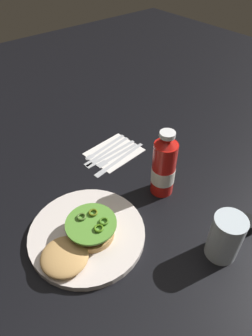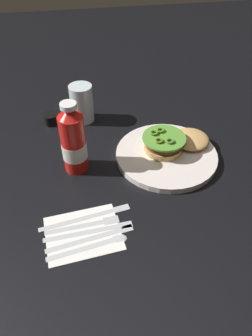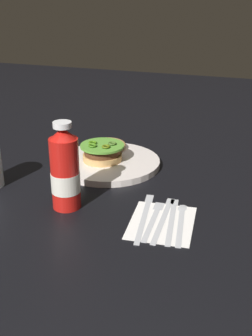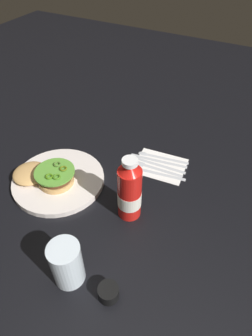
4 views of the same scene
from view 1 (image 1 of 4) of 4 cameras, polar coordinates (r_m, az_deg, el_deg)
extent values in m
plane|color=black|center=(0.81, 1.12, -8.69)|extent=(3.00, 3.00, 0.00)
cylinder|color=silver|center=(0.76, -7.53, -12.45)|extent=(0.29, 0.29, 0.02)
cylinder|color=tan|center=(0.74, -6.39, -12.39)|extent=(0.11, 0.11, 0.02)
cylinder|color=#512D19|center=(0.73, -6.49, -11.61)|extent=(0.10, 0.10, 0.02)
cylinder|color=red|center=(0.72, -6.56, -11.09)|extent=(0.09, 0.09, 0.01)
cylinder|color=#589632|center=(0.71, -6.60, -10.80)|extent=(0.12, 0.12, 0.01)
torus|color=#556412|center=(0.73, -6.38, -8.55)|extent=(0.02, 0.02, 0.01)
torus|color=#496C28|center=(0.72, -8.60, -9.29)|extent=(0.02, 0.02, 0.01)
torus|color=#457813|center=(0.70, -5.30, -11.53)|extent=(0.02, 0.02, 0.01)
torus|color=#417419|center=(0.71, -4.31, -10.23)|extent=(0.02, 0.02, 0.01)
ellipsoid|color=tan|center=(0.71, -11.80, -16.42)|extent=(0.11, 0.11, 0.03)
cylinder|color=red|center=(0.82, 7.28, -0.14)|extent=(0.07, 0.07, 0.17)
cone|color=red|center=(0.76, 7.90, 5.27)|extent=(0.06, 0.06, 0.03)
cylinder|color=white|center=(0.74, 8.04, 6.44)|extent=(0.04, 0.04, 0.01)
cylinder|color=white|center=(0.83, 7.16, -1.18)|extent=(0.07, 0.07, 0.05)
cylinder|color=silver|center=(0.72, 18.65, -12.56)|extent=(0.07, 0.07, 0.12)
cylinder|color=black|center=(0.82, 22.14, -10.05)|extent=(0.05, 0.05, 0.03)
cube|color=white|center=(1.00, -2.30, 3.15)|extent=(0.18, 0.15, 0.00)
cube|color=silver|center=(1.02, -3.88, 4.31)|extent=(0.18, 0.04, 0.00)
ellipsoid|color=silver|center=(0.98, -6.87, 2.33)|extent=(0.04, 0.03, 0.00)
cube|color=silver|center=(1.01, -3.10, 3.81)|extent=(0.18, 0.04, 0.00)
cube|color=silver|center=(0.97, -6.11, 1.80)|extent=(0.08, 0.03, 0.00)
cube|color=silver|center=(1.00, -2.31, 3.30)|extent=(0.18, 0.02, 0.00)
cube|color=silver|center=(0.96, -5.71, 1.39)|extent=(0.08, 0.02, 0.00)
cube|color=silver|center=(0.98, -1.50, 2.77)|extent=(0.17, 0.02, 0.00)
cube|color=silver|center=(0.95, -4.65, 0.94)|extent=(0.04, 0.02, 0.00)
cube|color=silver|center=(0.97, -0.67, 2.23)|extent=(0.20, 0.04, 0.00)
cube|color=silver|center=(0.93, -4.12, -0.22)|extent=(0.08, 0.03, 0.00)
camera|label=2|loc=(1.14, -21.37, 37.87)|focal=33.14mm
camera|label=3|loc=(1.50, 21.21, 34.16)|focal=45.87mm
camera|label=4|loc=(0.70, 65.42, 24.64)|focal=30.63mm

